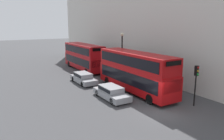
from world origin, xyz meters
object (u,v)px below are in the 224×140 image
Objects in this scene: bus_second_in_queue at (84,56)px; pedestrian at (106,66)px; traffic_light at (196,77)px; car_hatchback at (83,78)px; bus_leading at (135,70)px; car_dark_sedan at (111,92)px.

bus_second_in_queue reaches higher than pedestrian.
pedestrian is (0.50, 17.28, -1.93)m from traffic_light.
pedestrian is (5.97, 4.75, 0.07)m from car_hatchback.
bus_second_in_queue is 20.25m from traffic_light.
bus_second_in_queue is at bearing 90.00° from bus_leading.
pedestrian reaches higher than car_dark_sedan.
bus_second_in_queue is (0.00, 13.83, -0.10)m from bus_leading.
car_hatchback is at bearing -141.51° from pedestrian.
car_dark_sedan is 13.12m from pedestrian.
car_dark_sedan is at bearing -103.16° from bus_second_in_queue.
bus_leading reaches higher than traffic_light.
car_dark_sedan is 6.93m from car_hatchback.
bus_leading is 3.88m from car_dark_sedan.
bus_second_in_queue is 2.31× the size of car_dark_sedan.
bus_leading reaches higher than car_dark_sedan.
car_dark_sedan is 8.08m from traffic_light.
bus_leading is 6.65m from traffic_light.
bus_leading is at bearing 11.90° from car_dark_sedan.
bus_second_in_queue is 4.15m from pedestrian.
car_hatchback is 13.82m from traffic_light.
car_hatchback is at bearing 113.56° from traffic_light.
traffic_light reaches higher than car_hatchback.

